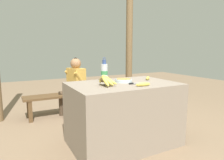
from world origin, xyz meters
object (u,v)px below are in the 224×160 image
Objects in this scene: water_bottle at (104,72)px; knife at (134,83)px; loose_banana_front at (143,84)px; loose_banana_side at (148,78)px; support_post_far at (129,38)px; banana_bunch_ripe at (106,80)px; seated_vendor at (74,83)px; wooden_bench at (76,96)px; banana_bunch_green at (103,87)px; serving_bowl at (124,80)px.

knife is (0.21, -0.35, -0.11)m from water_bottle.
loose_banana_side is at bearing 46.40° from loose_banana_front.
loose_banana_side is (0.57, -0.14, -0.10)m from water_bottle.
banana_bunch_ripe is at bearing -129.25° from support_post_far.
knife is at bearing -149.78° from loose_banana_side.
loose_banana_front is 0.98× the size of knife.
seated_vendor reaches higher than knife.
seated_vendor is at bearing 104.41° from knife.
banana_bunch_ripe reaches higher than wooden_bench.
wooden_bench is at bearing 102.50° from knife.
banana_bunch_green is at bearing 170.54° from seated_vendor.
wooden_bench is at bearing -150.42° from seated_vendor.
loose_banana_front is 0.51m from loose_banana_side.
loose_banana_side is at bearing 12.18° from banana_bunch_ripe.
banana_bunch_ripe is at bearing -94.47° from wooden_bench.
banana_bunch_green is at bearing 66.08° from water_bottle.
loose_banana_front is 1.17× the size of loose_banana_side.
banana_bunch_green is 1.21m from support_post_far.
wooden_bench is 1.66m from support_post_far.
serving_bowl reaches higher than banana_bunch_green.
loose_banana_front is at bearing -32.45° from banana_bunch_ripe.
loose_banana_side reaches higher than knife.
loose_banana_side is at bearing -66.54° from wooden_bench.
loose_banana_side is at bearing -87.99° from banana_bunch_green.
water_bottle is at bearing 165.89° from loose_banana_side.
banana_bunch_ripe is 2.24m from support_post_far.
seated_vendor is 3.95× the size of banana_bunch_green.
loose_banana_front reaches higher than knife.
loose_banana_side is 0.62× the size of banana_bunch_green.
wooden_bench is 0.54m from banana_bunch_green.
serving_bowl is at bearing -82.19° from wooden_bench.
water_bottle is 1.58× the size of knife.
serving_bowl is 0.20× the size of seated_vendor.
loose_banana_front is 1.69m from seated_vendor.
banana_bunch_ripe is 0.17× the size of wooden_bench.
support_post_far is at bearing 47.88° from water_bottle.
knife is at bearing -82.03° from wooden_bench.
wooden_bench is at bearing 97.81° from serving_bowl.
support_post_far is at bearing 50.75° from banana_bunch_ripe.
banana_bunch_green is at bearing 92.01° from loose_banana_side.
banana_bunch_ripe is at bearing -113.58° from banana_bunch_green.
support_post_far is at bearing 176.50° from seated_vendor.
banana_bunch_ripe is at bearing -167.82° from loose_banana_side.
knife is (0.03, -0.19, -0.01)m from serving_bowl.
loose_banana_side reaches higher than banana_bunch_green.
knife is 1.62m from wooden_bench.
wooden_bench is at bearing 90.20° from water_bottle.
serving_bowl is 1.31× the size of loose_banana_side.
serving_bowl is 1.44m from banana_bunch_green.
water_bottle reaches higher than banana_bunch_ripe.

